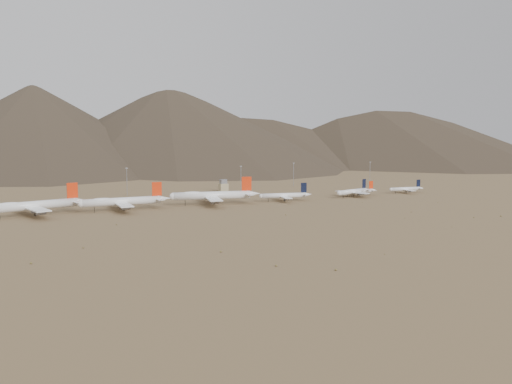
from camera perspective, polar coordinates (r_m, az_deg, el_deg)
name	(u,v)px	position (r m, az deg, el deg)	size (l,w,h in m)	color
ground	(244,209)	(368.69, -1.35, -2.01)	(3000.00, 3000.00, 0.00)	olive
mountain_ridge	(90,95)	(1246.70, -18.47, 10.43)	(4400.00, 1000.00, 300.00)	#463B2A
widebody_west	(33,205)	(368.95, -24.11, -1.41)	(69.16, 54.73, 21.09)	white
widebody_centre	(123,201)	(374.45, -15.00, -1.03)	(67.04, 51.26, 19.91)	white
widebody_east	(213,195)	(394.73, -4.99, -0.38)	(72.26, 56.53, 21.67)	white
narrowbody_a	(285,195)	(415.01, 3.34, -0.40)	(45.72, 33.41, 15.22)	white
narrowbody_b	(353,191)	(453.94, 11.05, 0.07)	(44.29, 32.96, 15.14)	white
narrowbody_c	(359,191)	(462.37, 11.67, 0.08)	(39.58, 28.38, 13.05)	white
narrowbody_d	(406,189)	(496.47, 16.80, 0.34)	(38.10, 27.53, 12.58)	white
control_tower	(223,186)	(489.58, -3.76, 0.67)	(8.00, 8.00, 12.00)	tan
mast_west	(127,180)	(466.69, -14.54, 1.30)	(2.00, 0.60, 25.70)	gray
mast_centre	(241,178)	(482.18, -1.73, 1.65)	(2.00, 0.60, 25.70)	gray
mast_east	(294,173)	(540.17, 4.32, 2.13)	(2.00, 0.60, 25.70)	gray
mast_far_east	(370,172)	(577.10, 12.89, 2.26)	(2.00, 0.60, 25.70)	gray
desert_scrub	(254,238)	(262.67, -0.26, -5.32)	(417.22, 184.41, 0.89)	olive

